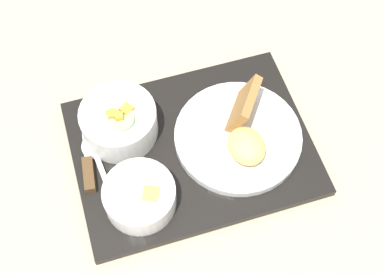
{
  "coord_description": "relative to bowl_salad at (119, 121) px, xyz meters",
  "views": [
    {
      "loc": [
        -0.13,
        -0.42,
        0.82
      ],
      "look_at": [
        0.0,
        0.0,
        0.05
      ],
      "focal_mm": 50.0,
      "sensor_mm": 36.0,
      "label": 1
    }
  ],
  "objects": [
    {
      "name": "ground_plane",
      "position": [
        0.11,
        -0.06,
        -0.05
      ],
      "size": [
        4.0,
        4.0,
        0.0
      ],
      "primitive_type": "plane",
      "color": "tan"
    },
    {
      "name": "serving_tray",
      "position": [
        0.11,
        -0.06,
        -0.04
      ],
      "size": [
        0.4,
        0.3,
        0.02
      ],
      "color": "black",
      "rests_on": "ground_plane"
    },
    {
      "name": "bowl_salad",
      "position": [
        0.0,
        0.0,
        0.0
      ],
      "size": [
        0.13,
        0.13,
        0.07
      ],
      "color": "white",
      "rests_on": "serving_tray"
    },
    {
      "name": "bowl_soup",
      "position": [
        -0.0,
        -0.14,
        -0.01
      ],
      "size": [
        0.12,
        0.12,
        0.05
      ],
      "color": "white",
      "rests_on": "serving_tray"
    },
    {
      "name": "plate_main",
      "position": [
        0.19,
        -0.08,
        -0.02
      ],
      "size": [
        0.22,
        0.22,
        0.09
      ],
      "color": "white",
      "rests_on": "serving_tray"
    },
    {
      "name": "knife",
      "position": [
        -0.07,
        -0.06,
        -0.03
      ],
      "size": [
        0.03,
        0.16,
        0.02
      ],
      "rotation": [
        0.0,
        0.0,
        1.46
      ],
      "color": "silver",
      "rests_on": "serving_tray"
    },
    {
      "name": "spoon",
      "position": [
        -0.05,
        -0.04,
        -0.03
      ],
      "size": [
        0.04,
        0.14,
        0.01
      ],
      "rotation": [
        0.0,
        0.0,
        1.68
      ],
      "color": "silver",
      "rests_on": "serving_tray"
    }
  ]
}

